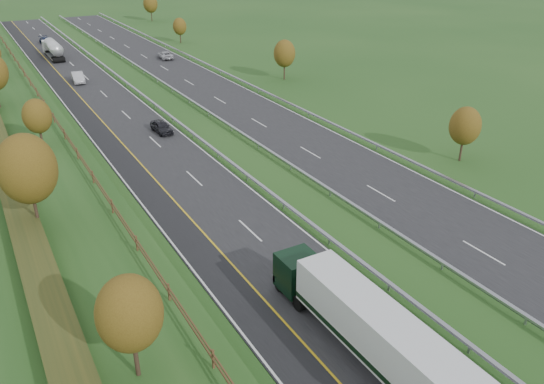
# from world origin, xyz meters

# --- Properties ---
(ground) EXTENTS (400.00, 400.00, 0.00)m
(ground) POSITION_xyz_m (8.00, 55.00, 0.00)
(ground) COLOR #204619
(ground) RESTS_ON ground
(near_carriageway) EXTENTS (10.50, 200.00, 0.04)m
(near_carriageway) POSITION_xyz_m (0.00, 60.00, 0.02)
(near_carriageway) COLOR black
(near_carriageway) RESTS_ON ground
(far_carriageway) EXTENTS (10.50, 200.00, 0.04)m
(far_carriageway) POSITION_xyz_m (16.50, 60.00, 0.02)
(far_carriageway) COLOR black
(far_carriageway) RESTS_ON ground
(hard_shoulder) EXTENTS (3.00, 200.00, 0.04)m
(hard_shoulder) POSITION_xyz_m (-3.75, 60.00, 0.02)
(hard_shoulder) COLOR black
(hard_shoulder) RESTS_ON ground
(lane_markings) EXTENTS (26.75, 200.00, 0.01)m
(lane_markings) POSITION_xyz_m (6.40, 59.88, 0.05)
(lane_markings) COLOR silver
(lane_markings) RESTS_ON near_carriageway
(embankment_left) EXTENTS (12.00, 200.00, 2.00)m
(embankment_left) POSITION_xyz_m (-13.00, 60.00, 1.00)
(embankment_left) COLOR #204619
(embankment_left) RESTS_ON ground
(fence_left) EXTENTS (0.12, 189.06, 1.20)m
(fence_left) POSITION_xyz_m (-8.50, 59.59, 2.73)
(fence_left) COLOR #422B19
(fence_left) RESTS_ON embankment_left
(median_barrier_near) EXTENTS (0.32, 200.00, 0.71)m
(median_barrier_near) POSITION_xyz_m (5.70, 60.00, 0.61)
(median_barrier_near) COLOR #94979C
(median_barrier_near) RESTS_ON ground
(median_barrier_far) EXTENTS (0.32, 200.00, 0.71)m
(median_barrier_far) POSITION_xyz_m (10.80, 60.00, 0.61)
(median_barrier_far) COLOR #94979C
(median_barrier_far) RESTS_ON ground
(outer_barrier_far) EXTENTS (0.32, 200.00, 0.71)m
(outer_barrier_far) POSITION_xyz_m (22.30, 60.00, 0.62)
(outer_barrier_far) COLOR #94979C
(outer_barrier_far) RESTS_ON ground
(trees_left) EXTENTS (6.64, 164.30, 7.66)m
(trees_left) POSITION_xyz_m (-12.64, 56.63, 6.37)
(trees_left) COLOR #2D2116
(trees_left) RESTS_ON embankment_left
(trees_far) EXTENTS (8.45, 118.60, 7.12)m
(trees_far) POSITION_xyz_m (29.80, 89.21, 4.25)
(trees_far) COLOR #2D2116
(trees_far) RESTS_ON ground
(box_lorry) EXTENTS (2.58, 16.28, 4.06)m
(box_lorry) POSITION_xyz_m (0.11, 6.74, 2.33)
(box_lorry) COLOR black
(box_lorry) RESTS_ON near_carriageway
(road_tanker) EXTENTS (2.40, 11.22, 3.46)m
(road_tanker) POSITION_xyz_m (-0.56, 102.33, 1.86)
(road_tanker) COLOR silver
(road_tanker) RESTS_ON near_carriageway
(car_dark_near) EXTENTS (1.91, 4.32, 1.44)m
(car_dark_near) POSITION_xyz_m (3.08, 49.73, 0.76)
(car_dark_near) COLOR black
(car_dark_near) RESTS_ON near_carriageway
(car_silver_mid) EXTENTS (2.16, 5.14, 1.65)m
(car_silver_mid) POSITION_xyz_m (-0.56, 80.22, 0.87)
(car_silver_mid) COLOR #AEAEB3
(car_silver_mid) RESTS_ON near_carriageway
(car_small_far) EXTENTS (2.75, 5.53, 1.54)m
(car_small_far) POSITION_xyz_m (0.60, 118.21, 0.81)
(car_small_far) COLOR #121D3A
(car_small_far) RESTS_ON near_carriageway
(car_oncoming) EXTENTS (2.80, 5.23, 1.40)m
(car_oncoming) POSITION_xyz_m (18.23, 90.63, 0.74)
(car_oncoming) COLOR #B0B0B5
(car_oncoming) RESTS_ON far_carriageway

